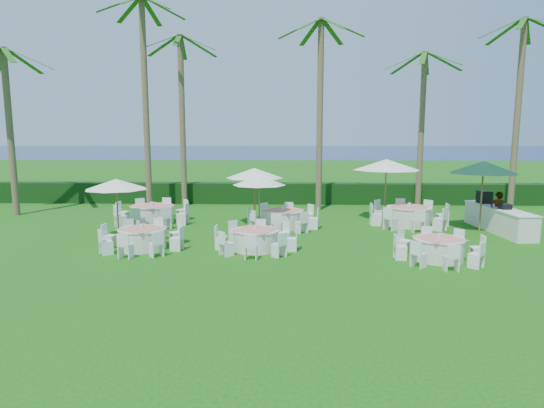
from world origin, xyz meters
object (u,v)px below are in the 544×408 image
(umbrella_c, at_px, (255,173))
(umbrella_d, at_px, (386,165))
(banquet_table_b, at_px, (256,239))
(banquet_table_e, at_px, (283,218))
(banquet_table_c, at_px, (439,248))
(banquet_table_d, at_px, (152,214))
(umbrella_a, at_px, (116,184))
(banquet_table_f, at_px, (409,216))
(umbrella_green, at_px, (484,167))
(staff_person, at_px, (497,211))
(buffet_table, at_px, (498,218))
(banquet_table_a, at_px, (142,238))
(umbrella_b, at_px, (259,180))

(umbrella_c, distance_m, umbrella_d, 6.15)
(banquet_table_b, relative_size, banquet_table_e, 0.93)
(banquet_table_c, bearing_deg, banquet_table_d, 152.47)
(banquet_table_b, bearing_deg, banquet_table_c, -10.47)
(banquet_table_c, bearing_deg, umbrella_a, 166.55)
(banquet_table_e, bearing_deg, banquet_table_b, -102.94)
(banquet_table_f, relative_size, umbrella_green, 1.16)
(staff_person, bearing_deg, banquet_table_b, 24.24)
(banquet_table_c, distance_m, umbrella_a, 11.86)
(buffet_table, bearing_deg, umbrella_c, 174.50)
(banquet_table_e, distance_m, banquet_table_f, 5.62)
(umbrella_c, xyz_separation_m, umbrella_d, (6.01, 1.28, 0.30))
(umbrella_green, bearing_deg, banquet_table_e, 176.61)
(banquet_table_f, height_order, umbrella_green, umbrella_green)
(banquet_table_a, xyz_separation_m, umbrella_c, (3.64, 4.44, 1.94))
(umbrella_green, height_order, buffet_table, umbrella_green)
(banquet_table_d, bearing_deg, umbrella_c, -2.37)
(umbrella_b, bearing_deg, umbrella_c, 104.00)
(banquet_table_a, relative_size, umbrella_a, 1.24)
(staff_person, bearing_deg, umbrella_b, 5.55)
(banquet_table_e, bearing_deg, banquet_table_d, 173.14)
(staff_person, bearing_deg, banquet_table_d, 0.37)
(banquet_table_b, bearing_deg, umbrella_green, 20.57)
(banquet_table_b, height_order, banquet_table_c, banquet_table_b)
(banquet_table_e, relative_size, staff_person, 1.87)
(umbrella_c, height_order, staff_person, umbrella_c)
(umbrella_green, relative_size, staff_person, 1.76)
(banquet_table_b, relative_size, staff_person, 1.73)
(umbrella_d, bearing_deg, umbrella_a, -159.87)
(banquet_table_b, height_order, banquet_table_e, banquet_table_e)
(banquet_table_c, relative_size, banquet_table_f, 0.83)
(banquet_table_e, height_order, umbrella_b, umbrella_b)
(banquet_table_d, relative_size, umbrella_green, 1.15)
(banquet_table_f, height_order, umbrella_d, umbrella_d)
(banquet_table_b, height_order, umbrella_b, umbrella_b)
(staff_person, bearing_deg, banquet_table_c, 54.41)
(banquet_table_d, distance_m, umbrella_a, 3.45)
(staff_person, bearing_deg, banquet_table_a, 18.92)
(banquet_table_c, distance_m, banquet_table_e, 7.10)
(banquet_table_f, distance_m, buffet_table, 3.56)
(buffet_table, relative_size, staff_person, 2.65)
(banquet_table_f, bearing_deg, banquet_table_c, -95.44)
(banquet_table_f, relative_size, umbrella_b, 1.46)
(banquet_table_d, height_order, buffet_table, buffet_table)
(umbrella_a, relative_size, umbrella_c, 0.93)
(banquet_table_a, xyz_separation_m, banquet_table_b, (4.00, 0.01, -0.01))
(banquet_table_d, distance_m, umbrella_green, 14.35)
(umbrella_b, distance_m, umbrella_c, 1.14)
(banquet_table_a, height_order, umbrella_c, umbrella_c)
(banquet_table_a, relative_size, umbrella_c, 1.15)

